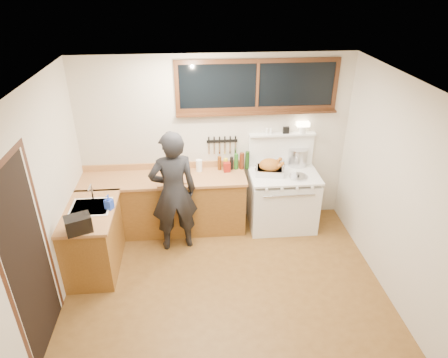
{
  "coord_description": "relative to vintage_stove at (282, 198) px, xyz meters",
  "views": [
    {
      "loc": [
        -0.36,
        -3.77,
        3.62
      ],
      "look_at": [
        0.05,
        0.85,
        1.15
      ],
      "focal_mm": 32.0,
      "sensor_mm": 36.0,
      "label": 1
    }
  ],
  "objects": [
    {
      "name": "toaster",
      "position": [
        -2.7,
        -1.24,
        0.53
      ],
      "size": [
        0.34,
        0.3,
        0.2
      ],
      "color": "black",
      "rests_on": "counter_left"
    },
    {
      "name": "left_doorway",
      "position": [
        -2.99,
        -1.96,
        0.62
      ],
      "size": [
        0.02,
        1.04,
        2.17
      ],
      "color": "black",
      "rests_on": "ground"
    },
    {
      "name": "counter_back",
      "position": [
        -1.8,
        0.04,
        -0.01
      ],
      "size": [
        2.44,
        0.64,
        1.0
      ],
      "color": "brown",
      "rests_on": "ground"
    },
    {
      "name": "pitcher",
      "position": [
        -1.26,
        0.2,
        0.52
      ],
      "size": [
        0.12,
        0.12,
        0.18
      ],
      "color": "white",
      "rests_on": "counter_back"
    },
    {
      "name": "pot_lid",
      "position": [
        0.18,
        -0.14,
        0.44
      ],
      "size": [
        0.3,
        0.3,
        0.04
      ],
      "color": "silver",
      "rests_on": "vintage_stove"
    },
    {
      "name": "ground_plane",
      "position": [
        -1.0,
        -1.41,
        -0.48
      ],
      "size": [
        4.0,
        3.5,
        0.02
      ],
      "primitive_type": "cube",
      "color": "brown"
    },
    {
      "name": "roast_turkey",
      "position": [
        -0.22,
        0.01,
        0.53
      ],
      "size": [
        0.46,
        0.38,
        0.24
      ],
      "color": "silver",
      "rests_on": "vintage_stove"
    },
    {
      "name": "room_shell",
      "position": [
        -1.0,
        -1.41,
        1.18
      ],
      "size": [
        4.1,
        3.6,
        2.65
      ],
      "color": "beige",
      "rests_on": "ground"
    },
    {
      "name": "vintage_stove",
      "position": [
        0.0,
        0.0,
        0.0
      ],
      "size": [
        1.02,
        0.74,
        1.6
      ],
      "color": "white",
      "rests_on": "ground"
    },
    {
      "name": "stockpot",
      "position": [
        0.26,
        0.28,
        0.57
      ],
      "size": [
        0.36,
        0.36,
        0.28
      ],
      "color": "silver",
      "rests_on": "vintage_stove"
    },
    {
      "name": "soap_bottle",
      "position": [
        -2.43,
        -0.77,
        0.53
      ],
      "size": [
        0.12,
        0.12,
        0.2
      ],
      "color": "#2441B4",
      "rests_on": "counter_left"
    },
    {
      "name": "man",
      "position": [
        -1.63,
        -0.41,
        0.42
      ],
      "size": [
        0.72,
        0.54,
        1.79
      ],
      "color": "black",
      "rests_on": "ground"
    },
    {
      "name": "coffee_tin",
      "position": [
        -0.84,
        0.14,
        0.51
      ],
      "size": [
        0.1,
        0.09,
        0.15
      ],
      "color": "maroon",
      "rests_on": "counter_back"
    },
    {
      "name": "cutting_board",
      "position": [
        -1.67,
        -0.08,
        0.49
      ],
      "size": [
        0.49,
        0.4,
        0.14
      ],
      "color": "#AF7745",
      "rests_on": "counter_back"
    },
    {
      "name": "counter_left",
      "position": [
        -2.7,
        -0.79,
        -0.02
      ],
      "size": [
        0.64,
        1.09,
        0.9
      ],
      "color": "brown",
      "rests_on": "ground"
    },
    {
      "name": "bottle_cluster",
      "position": [
        -0.7,
        0.22,
        0.55
      ],
      "size": [
        0.48,
        0.07,
        0.28
      ],
      "color": "black",
      "rests_on": "counter_back"
    },
    {
      "name": "knife_strip",
      "position": [
        -0.9,
        0.32,
        0.84
      ],
      "size": [
        0.46,
        0.03,
        0.28
      ],
      "color": "black",
      "rests_on": "room_shell"
    },
    {
      "name": "back_window",
      "position": [
        -0.4,
        0.31,
        1.6
      ],
      "size": [
        2.32,
        0.13,
        0.77
      ],
      "color": "black",
      "rests_on": "room_shell"
    },
    {
      "name": "saucepan",
      "position": [
        -0.02,
        0.26,
        0.49
      ],
      "size": [
        0.19,
        0.28,
        0.11
      ],
      "color": "silver",
      "rests_on": "vintage_stove"
    },
    {
      "name": "sink_unit",
      "position": [
        -2.68,
        -0.71,
        0.38
      ],
      "size": [
        0.5,
        0.45,
        0.37
      ],
      "color": "white",
      "rests_on": "counter_left"
    }
  ]
}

